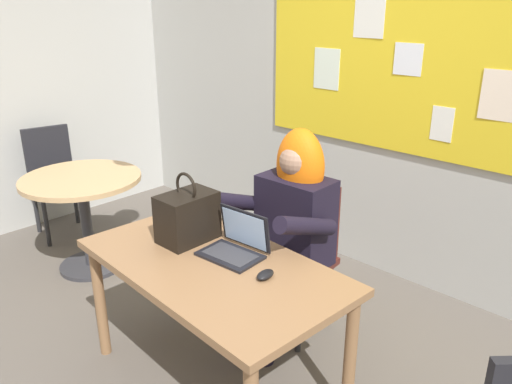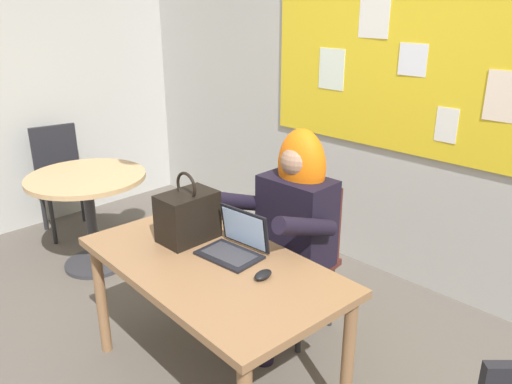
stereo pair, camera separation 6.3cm
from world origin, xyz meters
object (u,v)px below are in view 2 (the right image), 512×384
(side_table_round, at_px, (89,199))
(laptop, at_px, (235,245))
(chair_at_desk, at_px, (301,249))
(handbag, at_px, (188,216))
(person_costumed, at_px, (289,220))
(computer_mouse, at_px, (263,275))
(chair_spare_by_window, at_px, (61,173))
(desk_main, at_px, (211,278))

(side_table_round, bearing_deg, laptop, -1.55)
(chair_at_desk, xyz_separation_m, handbag, (-0.24, -0.65, 0.34))
(person_costumed, height_order, laptop, person_costumed)
(chair_at_desk, distance_m, handbag, 0.78)
(chair_at_desk, bearing_deg, person_costumed, -1.40)
(chair_at_desk, bearing_deg, computer_mouse, 20.77)
(chair_at_desk, bearing_deg, chair_spare_by_window, -86.07)
(desk_main, xyz_separation_m, handbag, (-0.28, 0.08, 0.22))
(person_costumed, xyz_separation_m, handbag, (-0.25, -0.53, 0.11))
(desk_main, bearing_deg, laptop, 81.69)
(person_costumed, height_order, chair_spare_by_window, person_costumed)
(computer_mouse, xyz_separation_m, chair_spare_by_window, (-2.71, 0.28, -0.22))
(desk_main, xyz_separation_m, chair_at_desk, (-0.04, 0.74, -0.12))
(laptop, distance_m, chair_spare_by_window, 2.46)
(laptop, distance_m, handbag, 0.32)
(desk_main, height_order, side_table_round, side_table_round)
(chair_at_desk, bearing_deg, handbag, -25.65)
(laptop, bearing_deg, handbag, -172.36)
(desk_main, relative_size, side_table_round, 1.66)
(laptop, bearing_deg, chair_spare_by_window, 171.09)
(desk_main, height_order, chair_at_desk, chair_at_desk)
(chair_at_desk, relative_size, laptop, 2.82)
(desk_main, distance_m, person_costumed, 0.62)
(desk_main, height_order, chair_spare_by_window, chair_spare_by_window)
(side_table_round, distance_m, chair_spare_by_window, 0.81)
(person_costumed, relative_size, side_table_round, 1.48)
(laptop, bearing_deg, person_costumed, 91.74)
(chair_at_desk, distance_m, laptop, 0.65)
(person_costumed, distance_m, laptop, 0.47)
(laptop, bearing_deg, chair_at_desk, 91.32)
(person_costumed, bearing_deg, chair_spare_by_window, -84.95)
(chair_at_desk, relative_size, handbag, 2.42)
(desk_main, distance_m, side_table_round, 1.64)
(laptop, bearing_deg, side_table_round, 174.27)
(laptop, xyz_separation_m, handbag, (-0.30, -0.06, 0.08))
(side_table_round, bearing_deg, person_costumed, 14.66)
(chair_at_desk, bearing_deg, laptop, 0.12)
(laptop, xyz_separation_m, chair_spare_by_window, (-2.44, 0.20, -0.25))
(side_table_round, xyz_separation_m, chair_spare_by_window, (-0.79, 0.16, -0.03))
(desk_main, distance_m, chair_at_desk, 0.75)
(handbag, bearing_deg, computer_mouse, -1.33)
(chair_spare_by_window, bearing_deg, desk_main, 3.08)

